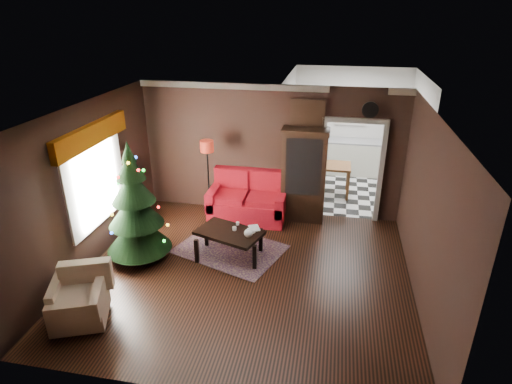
% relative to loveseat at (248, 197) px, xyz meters
% --- Properties ---
extents(floor, '(5.50, 5.50, 0.00)m').
position_rel_loveseat_xyz_m(floor, '(0.40, -2.05, -0.50)').
color(floor, black).
rests_on(floor, ground).
extents(ceiling, '(5.50, 5.50, 0.00)m').
position_rel_loveseat_xyz_m(ceiling, '(0.40, -2.05, 2.30)').
color(ceiling, white).
rests_on(ceiling, ground).
extents(wall_back, '(5.50, 0.00, 5.50)m').
position_rel_loveseat_xyz_m(wall_back, '(0.40, 0.45, 0.90)').
color(wall_back, black).
rests_on(wall_back, ground).
extents(wall_front, '(5.50, 0.00, 5.50)m').
position_rel_loveseat_xyz_m(wall_front, '(0.40, -4.55, 0.90)').
color(wall_front, black).
rests_on(wall_front, ground).
extents(wall_left, '(0.00, 5.50, 5.50)m').
position_rel_loveseat_xyz_m(wall_left, '(-2.35, -2.05, 0.90)').
color(wall_left, black).
rests_on(wall_left, ground).
extents(wall_right, '(0.00, 5.50, 5.50)m').
position_rel_loveseat_xyz_m(wall_right, '(3.15, -2.05, 0.90)').
color(wall_right, black).
rests_on(wall_right, ground).
extents(doorway, '(1.10, 0.10, 2.10)m').
position_rel_loveseat_xyz_m(doorway, '(2.10, 0.45, 0.55)').
color(doorway, silver).
rests_on(doorway, ground).
extents(left_window, '(0.05, 1.60, 1.40)m').
position_rel_loveseat_xyz_m(left_window, '(-2.31, -1.85, 0.95)').
color(left_window, white).
rests_on(left_window, wall_left).
extents(valance, '(0.12, 2.10, 0.35)m').
position_rel_loveseat_xyz_m(valance, '(-2.23, -1.85, 1.77)').
color(valance, '#763603').
rests_on(valance, wall_left).
extents(kitchen_floor, '(3.00, 3.00, 0.00)m').
position_rel_loveseat_xyz_m(kitchen_floor, '(2.10, 1.95, -0.50)').
color(kitchen_floor, white).
rests_on(kitchen_floor, ground).
extents(kitchen_window, '(0.70, 0.06, 0.70)m').
position_rel_loveseat_xyz_m(kitchen_window, '(2.10, 3.40, 1.20)').
color(kitchen_window, white).
rests_on(kitchen_window, ground).
extents(rug, '(2.23, 1.92, 0.01)m').
position_rel_loveseat_xyz_m(rug, '(-0.07, -1.32, -0.49)').
color(rug, '#40333C').
rests_on(rug, ground).
extents(loveseat, '(1.70, 0.90, 1.00)m').
position_rel_loveseat_xyz_m(loveseat, '(0.00, 0.00, 0.00)').
color(loveseat, '#840002').
rests_on(loveseat, ground).
extents(curio_cabinet, '(0.90, 0.45, 1.90)m').
position_rel_loveseat_xyz_m(curio_cabinet, '(1.15, 0.22, 0.45)').
color(curio_cabinet, black).
rests_on(curio_cabinet, ground).
extents(floor_lamp, '(0.39, 0.39, 1.76)m').
position_rel_loveseat_xyz_m(floor_lamp, '(-0.83, -0.05, 0.33)').
color(floor_lamp, black).
rests_on(floor_lamp, ground).
extents(christmas_tree, '(1.16, 1.16, 2.17)m').
position_rel_loveseat_xyz_m(christmas_tree, '(-1.60, -1.89, 0.55)').
color(christmas_tree, black).
rests_on(christmas_tree, ground).
extents(armchair, '(1.00, 1.00, 0.79)m').
position_rel_loveseat_xyz_m(armchair, '(-1.69, -3.67, -0.04)').
color(armchair, tan).
rests_on(armchair, ground).
extents(coffee_table, '(1.30, 1.02, 0.51)m').
position_rel_loveseat_xyz_m(coffee_table, '(-0.01, -1.57, -0.23)').
color(coffee_table, black).
rests_on(coffee_table, rug).
extents(teapot, '(0.23, 0.23, 0.16)m').
position_rel_loveseat_xyz_m(teapot, '(0.37, -1.70, 0.11)').
color(teapot, white).
rests_on(teapot, coffee_table).
extents(cup_a, '(0.07, 0.07, 0.05)m').
position_rel_loveseat_xyz_m(cup_a, '(0.08, -1.29, 0.05)').
color(cup_a, white).
rests_on(cup_a, coffee_table).
extents(cup_b, '(0.07, 0.07, 0.06)m').
position_rel_loveseat_xyz_m(cup_b, '(0.07, -1.50, 0.06)').
color(cup_b, white).
rests_on(cup_b, coffee_table).
extents(book, '(0.17, 0.09, 0.25)m').
position_rel_loveseat_xyz_m(book, '(0.33, -1.42, 0.15)').
color(book, '#8B7250').
rests_on(book, coffee_table).
extents(wall_clock, '(0.32, 0.32, 0.06)m').
position_rel_loveseat_xyz_m(wall_clock, '(2.35, 0.40, 1.88)').
color(wall_clock, white).
rests_on(wall_clock, wall_back).
extents(painting, '(0.62, 0.05, 0.52)m').
position_rel_loveseat_xyz_m(painting, '(1.15, 0.41, 1.75)').
color(painting, tan).
rests_on(painting, wall_back).
extents(kitchen_counter, '(1.80, 0.60, 0.90)m').
position_rel_loveseat_xyz_m(kitchen_counter, '(2.10, 3.15, -0.05)').
color(kitchen_counter, white).
rests_on(kitchen_counter, ground).
extents(kitchen_table, '(0.70, 0.70, 0.75)m').
position_rel_loveseat_xyz_m(kitchen_table, '(1.80, 1.65, -0.12)').
color(kitchen_table, '#543C1C').
rests_on(kitchen_table, ground).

